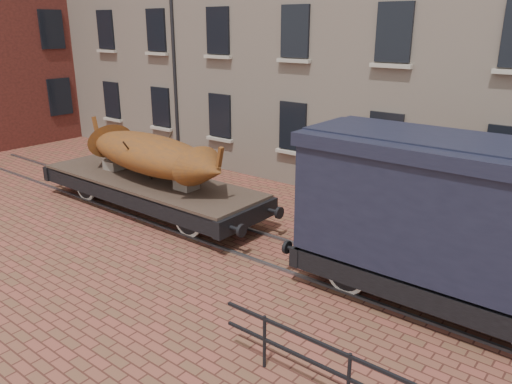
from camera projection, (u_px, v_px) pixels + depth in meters
The scene contains 5 objects.
ground at pixel (262, 248), 13.20m from camera, with size 90.00×90.00×0.00m, color brown.
rail_track at pixel (262, 247), 13.19m from camera, with size 30.00×1.52×0.06m.
flatcar_wagon at pixel (149, 185), 15.60m from camera, with size 9.02×2.45×1.36m.
iron_boat at pixel (150, 154), 15.18m from camera, with size 6.60×2.34×1.58m.
goods_van at pixel (455, 208), 9.69m from camera, with size 6.89×2.51×3.56m.
Camera 1 is at (7.38, -9.52, 5.60)m, focal length 35.00 mm.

